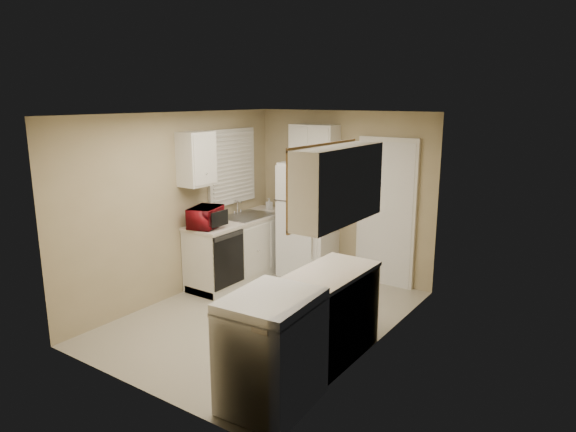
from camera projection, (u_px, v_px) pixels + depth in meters
The scene contains 19 objects.
floor at pixel (265, 317), 6.18m from camera, with size 3.80×3.80×0.00m, color beige.
ceiling at pixel (262, 114), 5.64m from camera, with size 3.80×3.80×0.00m, color white.
wall_left at pixel (178, 206), 6.68m from camera, with size 3.80×3.80×0.00m, color tan.
wall_right at pixel (375, 238), 5.14m from camera, with size 3.80×3.80×0.00m, color tan.
wall_back at pixel (343, 195), 7.43m from camera, with size 2.80×2.80×0.00m, color tan.
wall_front at pixel (129, 262), 4.39m from camera, with size 2.80×2.80×0.00m, color tan.
left_counter at pixel (241, 248), 7.41m from camera, with size 0.60×1.80×0.90m, color silver.
dishwasher at pixel (229, 260), 6.76m from camera, with size 0.03×0.58×0.72m, color black.
sink at pixel (247, 219), 7.44m from camera, with size 0.54×0.74×0.16m, color gray.
microwave at pixel (206, 216), 6.76m from camera, with size 0.27×0.49×0.33m, color maroon.
soap_bottle at pixel (269, 203), 7.84m from camera, with size 0.08×0.08×0.18m, color beige.
window_blinds at pixel (232, 167), 7.41m from camera, with size 0.10×0.98×1.08m, color silver.
upper_cabinet_left at pixel (196, 159), 6.64m from camera, with size 0.30×0.45×0.70m, color silver.
refrigerator at pixel (309, 220), 7.43m from camera, with size 0.70×0.68×1.69m, color white.
cabinet_over_fridge at pixel (314, 139), 7.35m from camera, with size 0.70×0.30×0.40m, color silver.
interior_door at pixel (386, 213), 7.06m from camera, with size 0.86×0.06×2.08m, color white.
right_counter at pixel (306, 329), 4.83m from camera, with size 0.60×2.00×0.90m, color silver.
stove at pixel (272, 350), 4.32m from camera, with size 0.67×0.82×1.00m, color white.
upper_cabinet_right at pixel (339, 185), 4.68m from camera, with size 0.30×1.20×0.70m, color silver.
Camera 1 is at (3.49, -4.57, 2.58)m, focal length 32.00 mm.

